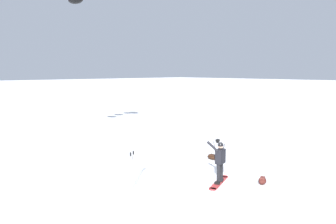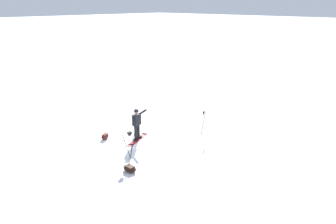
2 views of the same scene
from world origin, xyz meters
TOP-DOWN VIEW (x-y plane):
  - ground_plane at (0.00, 0.00)m, footprint 300.00×300.00m
  - snowboarder at (-0.35, -0.27)m, footprint 0.62×0.56m
  - snowboard at (-0.34, -0.25)m, footprint 0.81×1.72m
  - gear_bag_large at (-1.56, -1.35)m, footprint 0.45×0.54m
  - camera_tripod at (0.98, -1.83)m, footprint 0.64×0.51m
  - gear_bag_small at (1.82, -2.57)m, footprint 0.61×0.41m
  - ski_poles at (1.70, 2.38)m, footprint 0.29×0.33m

SIDE VIEW (x-z plane):
  - ground_plane at x=0.00m, z-range 0.00..0.00m
  - snowboard at x=-0.34m, z-range -0.03..0.07m
  - gear_bag_small at x=1.82m, z-range 0.01..0.24m
  - gear_bag_large at x=-1.56m, z-range 0.01..0.28m
  - ski_poles at x=1.70m, z-range 0.20..1.51m
  - camera_tripod at x=0.98m, z-range 0.28..1.54m
  - snowboarder at x=-0.35m, z-range 0.15..1.78m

